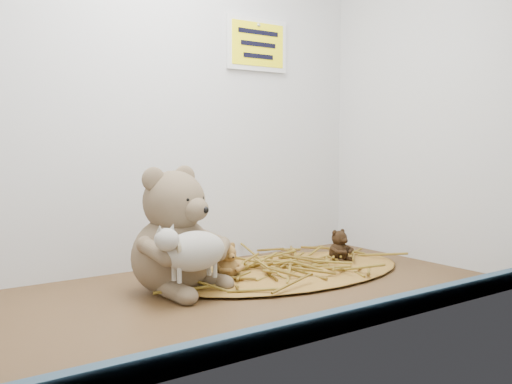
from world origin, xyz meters
TOP-DOWN VIEW (x-y plane):
  - alcove_shell at (0.00, 9.00)cm, footprint 120.40×60.20cm
  - front_rail at (0.00, -28.80)cm, footprint 119.28×2.20cm
  - straw_bed at (22.93, 7.59)cm, footprint 61.04×35.44cm
  - main_teddy at (-5.46, 8.63)cm, footprint 26.63×27.28cm
  - toy_lamb at (-5.46, -0.39)cm, footprint 16.38×9.99cm
  - mini_teddy_tan at (6.46, 7.18)cm, footprint 6.69×7.03cm
  - mini_teddy_brown at (39.39, 7.99)cm, footprint 6.60×6.93cm
  - wall_sign at (30.00, 29.40)cm, footprint 16.00×1.20cm

SIDE VIEW (x-z plane):
  - straw_bed at x=22.93cm, z-range 0.00..1.18cm
  - front_rail at x=0.00cm, z-range 0.00..3.60cm
  - mini_teddy_brown at x=39.39cm, z-range 1.18..8.92cm
  - mini_teddy_tan at x=6.46cm, z-range 1.18..9.05cm
  - toy_lamb at x=-5.46cm, z-range 4.28..14.86cm
  - main_teddy at x=-5.46cm, z-range 0.00..25.16cm
  - alcove_shell at x=0.00cm, z-range -0.20..90.20cm
  - wall_sign at x=30.00cm, z-range 49.50..60.50cm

